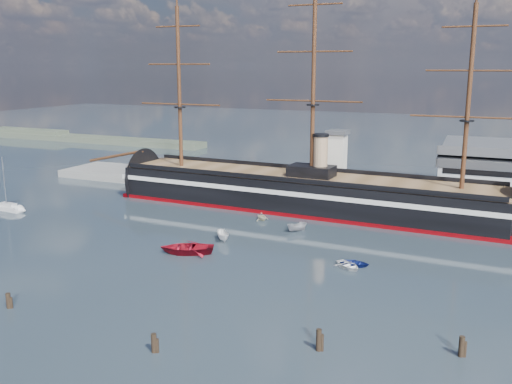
% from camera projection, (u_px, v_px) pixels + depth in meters
% --- Properties ---
extents(ground, '(600.00, 600.00, 0.00)m').
position_uv_depth(ground, '(274.00, 232.00, 112.40)').
color(ground, '#222F38').
rests_on(ground, ground).
extents(quay, '(180.00, 18.00, 2.00)m').
position_uv_depth(quay, '(367.00, 199.00, 140.52)').
color(quay, slate).
rests_on(quay, ground).
extents(quay_tower, '(5.00, 5.00, 15.00)m').
position_uv_depth(quay_tower, '(337.00, 160.00, 138.53)').
color(quay_tower, silver).
rests_on(quay_tower, ground).
extents(shoreline, '(120.00, 10.00, 4.00)m').
position_uv_depth(shoreline, '(64.00, 137.00, 252.20)').
color(shoreline, '#3F4C38').
rests_on(shoreline, ground).
extents(warship, '(113.15, 19.31, 53.94)m').
position_uv_depth(warship, '(296.00, 191.00, 130.49)').
color(warship, black).
rests_on(warship, ground).
extents(sailboat, '(7.85, 2.84, 12.32)m').
position_uv_depth(sailboat, '(8.00, 207.00, 129.09)').
color(sailboat, silver).
rests_on(sailboat, ground).
extents(motorboat_a, '(5.93, 5.27, 2.34)m').
position_uv_depth(motorboat_a, '(223.00, 241.00, 106.69)').
color(motorboat_a, white).
rests_on(motorboat_a, ground).
extents(motorboat_b, '(1.22, 2.92, 1.35)m').
position_uv_depth(motorboat_b, '(355.00, 266.00, 93.41)').
color(motorboat_b, navy).
rests_on(motorboat_b, ground).
extents(motorboat_c, '(5.47, 4.61, 2.12)m').
position_uv_depth(motorboat_c, '(297.00, 231.00, 112.93)').
color(motorboat_c, gray).
rests_on(motorboat_c, ground).
extents(motorboat_d, '(4.72, 5.56, 1.90)m').
position_uv_depth(motorboat_d, '(262.00, 220.00, 121.02)').
color(motorboat_d, beige).
rests_on(motorboat_d, ground).
extents(motorboat_e, '(2.85, 3.19, 1.44)m').
position_uv_depth(motorboat_e, '(348.00, 268.00, 92.36)').
color(motorboat_e, white).
rests_on(motorboat_e, ground).
extents(motorboat_g, '(4.48, 6.28, 2.72)m').
position_uv_depth(motorboat_g, '(187.00, 253.00, 99.90)').
color(motorboat_g, maroon).
rests_on(motorboat_g, ground).
extents(piling_near_left, '(0.64, 0.64, 2.84)m').
position_uv_depth(piling_near_left, '(9.00, 308.00, 77.17)').
color(piling_near_left, black).
rests_on(piling_near_left, ground).
extents(piling_near_mid, '(0.64, 0.64, 2.99)m').
position_uv_depth(piling_near_mid, '(154.00, 352.00, 65.24)').
color(piling_near_mid, black).
rests_on(piling_near_mid, ground).
extents(piling_near_right, '(0.64, 0.64, 3.36)m').
position_uv_depth(piling_near_right, '(318.00, 351.00, 65.63)').
color(piling_near_right, black).
rests_on(piling_near_right, ground).
extents(piling_far_right, '(0.64, 0.64, 3.16)m').
position_uv_depth(piling_far_right, '(461.00, 356.00, 64.30)').
color(piling_far_right, black).
rests_on(piling_far_right, ground).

